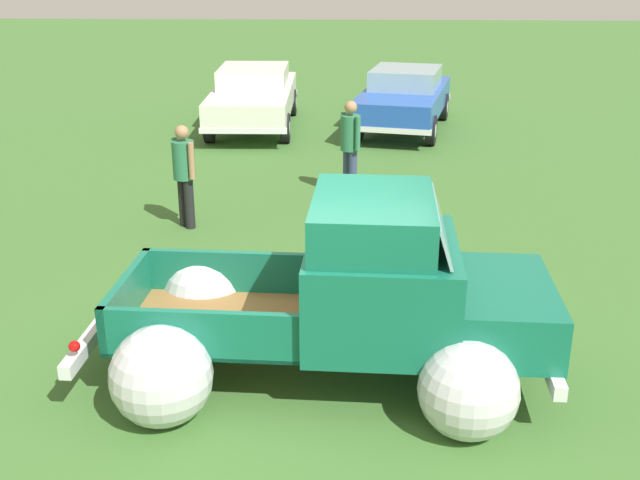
# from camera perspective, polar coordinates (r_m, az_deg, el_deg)

# --- Properties ---
(ground_plane) EXTENTS (80.00, 80.00, 0.00)m
(ground_plane) POSITION_cam_1_polar(r_m,az_deg,el_deg) (8.09, -0.30, -9.76)
(ground_plane) COLOR #3D6B2D
(vintage_pickup_truck) EXTENTS (4.70, 2.92, 1.96)m
(vintage_pickup_truck) POSITION_cam_1_polar(r_m,az_deg,el_deg) (7.71, 2.57, -5.03)
(vintage_pickup_truck) COLOR black
(vintage_pickup_truck) RESTS_ON ground
(show_car_0) EXTENTS (1.96, 4.71, 1.43)m
(show_car_0) POSITION_cam_1_polar(r_m,az_deg,el_deg) (18.77, -4.96, 10.67)
(show_car_0) COLOR black
(show_car_0) RESTS_ON ground
(show_car_1) EXTENTS (2.68, 4.57, 1.43)m
(show_car_1) POSITION_cam_1_polar(r_m,az_deg,el_deg) (18.59, 6.26, 10.51)
(show_car_1) COLOR black
(show_car_1) RESTS_ON ground
(spectator_0) EXTENTS (0.47, 0.49, 1.67)m
(spectator_0) POSITION_cam_1_polar(r_m,az_deg,el_deg) (13.41, 2.26, 7.26)
(spectator_0) COLOR navy
(spectator_0) RESTS_ON ground
(spectator_1) EXTENTS (0.48, 0.48, 1.62)m
(spectator_1) POSITION_cam_1_polar(r_m,az_deg,el_deg) (11.99, -10.04, 5.11)
(spectator_1) COLOR black
(spectator_1) RESTS_ON ground
(lane_cone_0) EXTENTS (0.36, 0.36, 0.63)m
(lane_cone_0) POSITION_cam_1_polar(r_m,az_deg,el_deg) (9.55, 1.14, -2.63)
(lane_cone_0) COLOR black
(lane_cone_0) RESTS_ON ground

